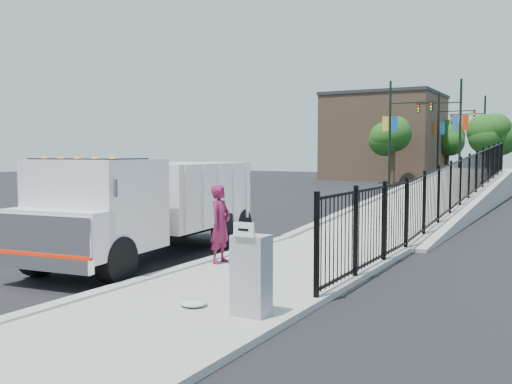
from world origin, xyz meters
The scene contains 18 objects.
ground centered at (0.00, 0.00, 0.00)m, with size 120.00×120.00×0.00m, color black.
sidewalk centered at (1.93, -2.00, 0.06)m, with size 3.55×12.00×0.12m, color #9E998E.
curb centered at (0.00, -2.00, 0.08)m, with size 0.30×12.00×0.16m, color #ADAAA3.
ramp centered at (2.12, 16.00, 0.00)m, with size 3.95×24.00×1.70m, color #9E998E.
iron_fence centered at (3.55, 12.00, 0.90)m, with size 0.10×28.00×1.80m, color black.
truck centered at (-1.78, -0.17, 1.43)m, with size 3.15×7.63×2.54m.
worker centered at (0.40, -0.19, 1.01)m, with size 0.65×0.43×1.78m, color maroon.
utility_cabinet centered at (3.10, -3.49, 0.75)m, with size 0.55×0.40×1.25m, color gray.
arrow_sign centered at (3.10, -3.71, 1.48)m, with size 0.35×0.04×0.22m, color white.
debris centered at (2.03, -3.52, 0.18)m, with size 0.45×0.45×0.11m, color silver.
light_pole_0 centered at (-4.65, 31.72, 4.36)m, with size 3.77×0.22×8.00m.
light_pole_1 centered at (-0.40, 32.99, 4.36)m, with size 3.77×0.22×8.00m.
light_pole_2 centered at (-3.26, 42.27, 4.36)m, with size 3.78×0.22×8.00m.
light_pole_3 centered at (-0.59, 47.09, 4.36)m, with size 3.78×0.22×8.00m.
tree_0 centered at (-5.83, 35.78, 3.96)m, with size 2.98×2.98×5.49m.
tree_1 centered at (1.22, 38.27, 3.95)m, with size 2.72×2.72×5.36m.
tree_2 centered at (-3.78, 47.87, 3.97)m, with size 3.26×3.26×5.63m.
building centered at (-9.00, 44.00, 4.00)m, with size 10.00×10.00×8.00m, color #8C664C.
Camera 1 is at (7.41, -11.02, 2.64)m, focal length 40.00 mm.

